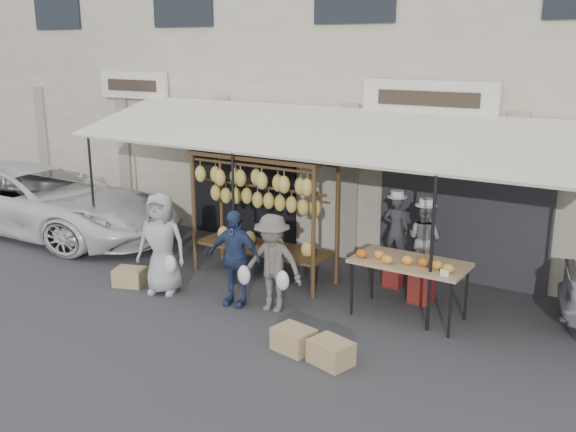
# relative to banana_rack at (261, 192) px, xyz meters

# --- Properties ---
(ground_plane) EXTENTS (90.00, 90.00, 0.00)m
(ground_plane) POSITION_rel_banana_rack_xyz_m (0.77, -1.64, -1.57)
(ground_plane) COLOR #2D2D30
(shophouse) EXTENTS (24.00, 6.15, 7.30)m
(shophouse) POSITION_rel_banana_rack_xyz_m (0.77, 4.85, 2.07)
(shophouse) COLOR beige
(shophouse) RESTS_ON ground_plane
(awning) EXTENTS (10.00, 2.35, 2.92)m
(awning) POSITION_rel_banana_rack_xyz_m (0.78, 0.63, 1.00)
(awning) COLOR beige
(awning) RESTS_ON ground_plane
(banana_rack) EXTENTS (2.60, 0.90, 2.24)m
(banana_rack) POSITION_rel_banana_rack_xyz_m (0.00, 0.00, 0.00)
(banana_rack) COLOR #443017
(banana_rack) RESTS_ON ground_plane
(produce_table) EXTENTS (1.70, 0.90, 1.04)m
(produce_table) POSITION_rel_banana_rack_xyz_m (2.85, -0.26, -0.70)
(produce_table) COLOR tan
(produce_table) RESTS_ON ground_plane
(vendor_left) EXTENTS (0.47, 0.35, 1.19)m
(vendor_left) POSITION_rel_banana_rack_xyz_m (2.14, 0.89, -0.56)
(vendor_left) COLOR #333339
(vendor_left) RESTS_ON stool_left
(vendor_right) EXTENTS (0.64, 0.55, 1.15)m
(vendor_right) POSITION_rel_banana_rack_xyz_m (2.80, 0.47, -0.51)
(vendor_right) COLOR gray
(vendor_right) RESTS_ON stool_right
(customer_left) EXTENTS (0.97, 0.79, 1.71)m
(customer_left) POSITION_rel_banana_rack_xyz_m (-1.01, -1.44, -0.72)
(customer_left) COLOR #A1A1A1
(customer_left) RESTS_ON ground_plane
(customer_mid) EXTENTS (0.96, 0.51, 1.55)m
(customer_mid) POSITION_rel_banana_rack_xyz_m (0.32, -1.21, -0.80)
(customer_mid) COLOR navy
(customer_mid) RESTS_ON ground_plane
(customer_right) EXTENTS (1.07, 0.71, 1.55)m
(customer_right) POSITION_rel_banana_rack_xyz_m (0.96, -1.09, -0.80)
(customer_right) COLOR #5F5852
(customer_right) RESTS_ON ground_plane
(stool_left) EXTENTS (0.31, 0.31, 0.42)m
(stool_left) POSITION_rel_banana_rack_xyz_m (2.14, 0.89, -1.36)
(stool_left) COLOR maroon
(stool_left) RESTS_ON ground_plane
(stool_right) EXTENTS (0.37, 0.37, 0.49)m
(stool_right) POSITION_rel_banana_rack_xyz_m (2.80, 0.47, -1.33)
(stool_right) COLOR maroon
(stool_right) RESTS_ON ground_plane
(crate_near_a) EXTENTS (0.59, 0.49, 0.32)m
(crate_near_a) POSITION_rel_banana_rack_xyz_m (1.97, -2.08, -1.41)
(crate_near_a) COLOR tan
(crate_near_a) RESTS_ON ground_plane
(crate_near_b) EXTENTS (0.62, 0.53, 0.32)m
(crate_near_b) POSITION_rel_banana_rack_xyz_m (2.58, -2.15, -1.41)
(crate_near_b) COLOR tan
(crate_near_b) RESTS_ON ground_plane
(crate_far) EXTENTS (0.61, 0.53, 0.30)m
(crate_far) POSITION_rel_banana_rack_xyz_m (-1.72, -1.52, -1.42)
(crate_far) COLOR tan
(crate_far) RESTS_ON ground_plane
(van) EXTENTS (5.21, 2.59, 2.13)m
(van) POSITION_rel_banana_rack_xyz_m (-6.11, -0.17, -0.51)
(van) COLOR white
(van) RESTS_ON ground_plane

